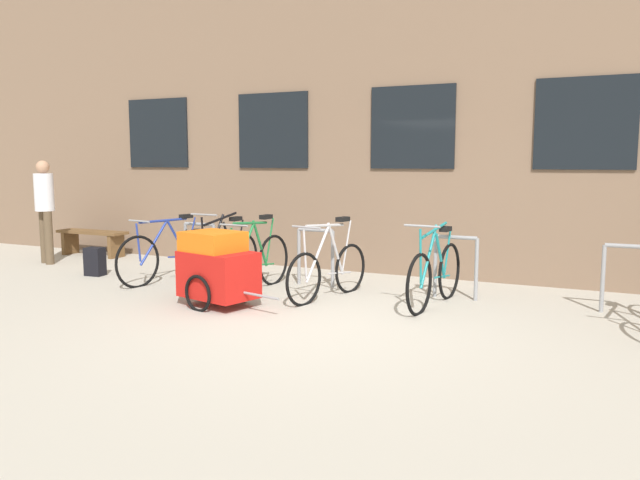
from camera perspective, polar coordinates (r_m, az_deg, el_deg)
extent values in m
plane|color=#B2ADA0|center=(6.91, 0.27, -7.65)|extent=(42.00, 42.00, 0.00)
cube|color=#7A604C|center=(13.09, 12.97, 14.40)|extent=(28.00, 6.81, 6.91)
cube|color=black|center=(11.99, -14.48, 9.35)|extent=(1.30, 0.04, 1.23)
cube|color=black|center=(10.62, -4.30, 9.87)|extent=(1.30, 0.04, 1.23)
cube|color=black|center=(9.67, 8.37, 10.08)|extent=(1.30, 0.04, 1.23)
cube|color=black|center=(9.27, 22.93, 9.73)|extent=(1.30, 0.04, 1.23)
cylinder|color=gray|center=(10.11, -12.06, -0.77)|extent=(0.05, 0.05, 0.80)
cylinder|color=gray|center=(9.80, -9.58, -0.96)|extent=(0.05, 0.05, 0.80)
cylinder|color=gray|center=(9.91, -10.90, 1.43)|extent=(0.53, 0.05, 0.05)
cylinder|color=gray|center=(9.05, -1.92, -1.53)|extent=(0.05, 0.05, 0.80)
cylinder|color=gray|center=(8.82, 1.16, -1.75)|extent=(0.05, 0.05, 0.80)
cylinder|color=gray|center=(8.88, -0.40, 0.91)|extent=(0.53, 0.05, 0.05)
cylinder|color=gray|center=(8.34, 10.41, -2.39)|extent=(0.05, 0.05, 0.80)
cylinder|color=gray|center=(8.23, 14.00, -2.62)|extent=(0.05, 0.05, 0.80)
cylinder|color=gray|center=(8.22, 12.27, 0.24)|extent=(0.53, 0.05, 0.05)
cylinder|color=gray|center=(8.08, 24.27, -3.22)|extent=(0.05, 0.05, 0.80)
cylinder|color=gray|center=(8.02, 26.32, -0.51)|extent=(0.53, 0.05, 0.05)
torus|color=black|center=(9.53, -6.96, -1.52)|extent=(0.08, 0.71, 0.71)
torus|color=black|center=(8.77, -10.59, -2.35)|extent=(0.08, 0.71, 0.71)
cylinder|color=black|center=(8.93, -9.57, -0.13)|extent=(0.06, 0.46, 0.74)
cylinder|color=black|center=(9.23, -8.17, -0.23)|extent=(0.05, 0.34, 0.63)
cylinder|color=black|center=(9.02, -9.02, 1.91)|extent=(0.08, 0.74, 0.15)
cylinder|color=black|center=(9.34, -7.81, -1.87)|extent=(0.05, 0.49, 0.07)
cylinder|color=black|center=(9.42, -7.30, 0.09)|extent=(0.03, 0.20, 0.57)
cylinder|color=black|center=(8.74, -10.54, -0.14)|extent=(0.03, 0.08, 0.68)
cube|color=black|center=(9.31, -7.65, 1.92)|extent=(0.11, 0.21, 0.06)
cylinder|color=gray|center=(8.72, -10.49, 2.28)|extent=(0.44, 0.05, 0.03)
torus|color=black|center=(8.31, 11.65, -2.81)|extent=(0.12, 0.74, 0.74)
torus|color=black|center=(7.37, 8.99, -4.02)|extent=(0.12, 0.74, 0.74)
cylinder|color=teal|center=(7.58, 9.84, -1.45)|extent=(0.09, 0.49, 0.72)
cylinder|color=teal|center=(7.95, 10.86, -1.46)|extent=(0.07, 0.36, 0.61)
cylinder|color=teal|center=(7.69, 10.33, 0.89)|extent=(0.12, 0.79, 0.14)
cylinder|color=teal|center=(8.08, 11.04, -3.27)|extent=(0.08, 0.51, 0.08)
cylinder|color=teal|center=(8.18, 11.49, -1.05)|extent=(0.04, 0.20, 0.55)
cylinder|color=teal|center=(7.34, 9.12, -1.50)|extent=(0.04, 0.08, 0.65)
cube|color=black|center=(8.06, 11.32, 0.98)|extent=(0.12, 0.21, 0.06)
cylinder|color=gray|center=(7.32, 9.24, 1.26)|extent=(0.44, 0.07, 0.03)
torus|color=black|center=(9.09, -4.24, -1.84)|extent=(0.09, 0.74, 0.74)
torus|color=black|center=(8.30, -7.98, -2.75)|extent=(0.09, 0.74, 0.74)
cylinder|color=#1E7238|center=(8.47, -6.91, -0.79)|extent=(0.07, 0.47, 0.63)
cylinder|color=#1E7238|center=(8.77, -5.47, -0.33)|extent=(0.06, 0.34, 0.68)
cylinder|color=#1E7238|center=(8.56, -6.33, 1.54)|extent=(0.09, 0.75, 0.09)
cylinder|color=#1E7238|center=(8.89, -5.11, -2.22)|extent=(0.06, 0.49, 0.08)
cylinder|color=#1E7238|center=(8.97, -4.58, 0.01)|extent=(0.04, 0.20, 0.62)
cylinder|color=#1E7238|center=(8.28, -7.91, -0.81)|extent=(0.03, 0.08, 0.56)
cube|color=black|center=(8.86, -4.92, 2.11)|extent=(0.11, 0.21, 0.06)
cylinder|color=gray|center=(8.26, -7.84, 1.34)|extent=(0.44, 0.06, 0.03)
torus|color=black|center=(8.54, 2.76, -2.61)|extent=(0.18, 0.67, 0.68)
torus|color=black|center=(7.75, -1.47, -3.61)|extent=(0.18, 0.67, 0.68)
cylinder|color=#B7B7BC|center=(7.91, -0.22, -1.30)|extent=(0.14, 0.48, 0.68)
cylinder|color=#B7B7BC|center=(8.22, 1.42, -0.84)|extent=(0.11, 0.35, 0.72)
cylinder|color=#B7B7BC|center=(8.00, 0.48, 1.33)|extent=(0.20, 0.76, 0.08)
cylinder|color=#B7B7BC|center=(8.34, 1.78, -3.00)|extent=(0.13, 0.50, 0.07)
cylinder|color=#B7B7BC|center=(8.41, 2.43, -0.48)|extent=(0.07, 0.20, 0.66)
cylinder|color=#B7B7BC|center=(7.72, -1.36, -1.34)|extent=(0.04, 0.08, 0.62)
cube|color=black|center=(8.30, 2.08, 1.91)|extent=(0.14, 0.22, 0.06)
cylinder|color=gray|center=(7.69, -1.25, 1.16)|extent=(0.44, 0.12, 0.03)
torus|color=black|center=(9.91, -11.19, -1.15)|extent=(0.18, 0.75, 0.76)
torus|color=black|center=(9.21, -16.22, -1.93)|extent=(0.18, 0.75, 0.76)
cylinder|color=#233893|center=(9.36, -14.82, -0.22)|extent=(0.14, 0.52, 0.62)
cylinder|color=#233893|center=(9.63, -12.82, 0.07)|extent=(0.11, 0.40, 0.62)
cylinder|color=#233893|center=(9.44, -14.01, 1.72)|extent=(0.20, 0.86, 0.04)
cylinder|color=#233893|center=(9.73, -12.38, -1.49)|extent=(0.13, 0.55, 0.08)
cylinder|color=#233893|center=(9.81, -11.62, 0.38)|extent=(0.06, 0.20, 0.56)
cylinder|color=#233893|center=(9.19, -16.15, -0.23)|extent=(0.04, 0.08, 0.55)
cube|color=black|center=(9.72, -12.06, 2.12)|extent=(0.14, 0.22, 0.06)
cylinder|color=gray|center=(9.17, -16.09, 1.66)|extent=(0.44, 0.11, 0.03)
cube|color=red|center=(7.78, -9.20, -3.09)|extent=(1.02, 0.80, 0.56)
cube|color=orange|center=(7.79, -9.70, -0.12)|extent=(0.79, 0.72, 0.24)
torus|color=black|center=(8.04, -7.41, -4.09)|extent=(0.45, 0.15, 0.45)
torus|color=black|center=(7.61, -11.04, -4.80)|extent=(0.45, 0.15, 0.45)
cylinder|color=gray|center=(7.30, -5.38, -5.06)|extent=(0.54, 0.16, 0.03)
cube|color=brown|center=(12.50, -19.97, 0.68)|extent=(1.43, 0.40, 0.05)
cube|color=brown|center=(12.94, -21.72, -0.25)|extent=(0.08, 0.36, 0.42)
cube|color=brown|center=(12.13, -18.01, -0.55)|extent=(0.08, 0.36, 0.42)
cylinder|color=brown|center=(11.75, -23.39, 0.18)|extent=(0.14, 0.14, 0.92)
cylinder|color=brown|center=(11.96, -23.74, 0.27)|extent=(0.14, 0.14, 0.92)
cylinder|color=silver|center=(11.79, -23.75, 3.99)|extent=(0.32, 0.32, 0.64)
sphere|color=tan|center=(11.78, -23.86, 6.08)|extent=(0.22, 0.22, 0.22)
cube|color=black|center=(10.36, -19.75, -1.85)|extent=(0.30, 0.23, 0.44)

